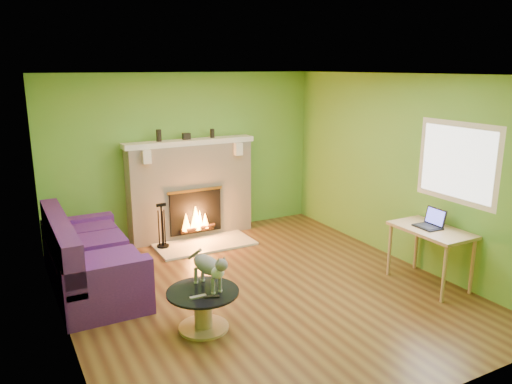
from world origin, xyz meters
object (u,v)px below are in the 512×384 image
desk (431,235)px  cat (207,269)px  sofa (87,260)px  coffee_table (203,307)px

desk → cat: 2.88m
desk → cat: (-2.85, 0.36, -0.01)m
sofa → coffee_table: (0.87, -1.60, -0.12)m
desk → cat: bearing=172.7°
coffee_table → cat: bearing=32.0°
sofa → coffee_table: bearing=-61.4°
coffee_table → desk: 2.98m
sofa → coffee_table: 1.83m
coffee_table → desk: bearing=-6.1°
desk → cat: size_ratio=1.49×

